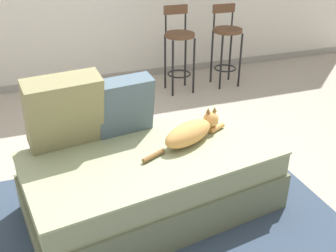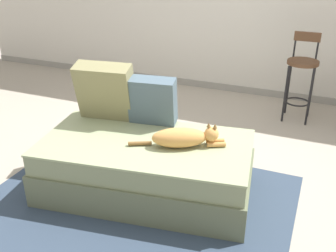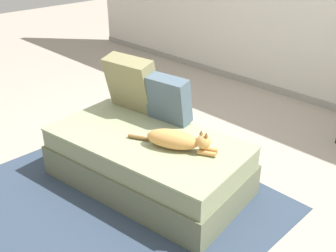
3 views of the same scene
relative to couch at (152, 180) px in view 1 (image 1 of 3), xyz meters
name	(u,v)px [view 1 (image 1 of 3)]	position (x,y,z in m)	size (l,w,h in m)	color
ground_plane	(137,177)	(0.00, 0.40, -0.23)	(16.00, 16.00, 0.00)	#A89E8E
wall_baseboard_trim	(89,79)	(0.00, 2.60, -0.19)	(8.00, 0.02, 0.09)	gray
area_rug	(167,235)	(0.00, -0.30, -0.23)	(2.36, 1.99, 0.01)	#334256
couch	(152,180)	(0.00, 0.00, 0.00)	(1.77, 1.12, 0.45)	#636B50
throw_pillow_corner	(64,111)	(-0.50, 0.28, 0.48)	(0.52, 0.35, 0.51)	#847F56
throw_pillow_middle	(124,105)	(-0.09, 0.34, 0.43)	(0.42, 0.26, 0.42)	#4C6070
cat	(191,132)	(0.30, 0.05, 0.30)	(0.71, 0.37, 0.19)	tan
bar_stool_near_window	(179,44)	(0.97, 1.99, 0.33)	(0.34, 0.34, 0.98)	black
bar_stool_by_doorway	(226,39)	(1.58, 1.99, 0.33)	(0.34, 0.34, 0.95)	black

